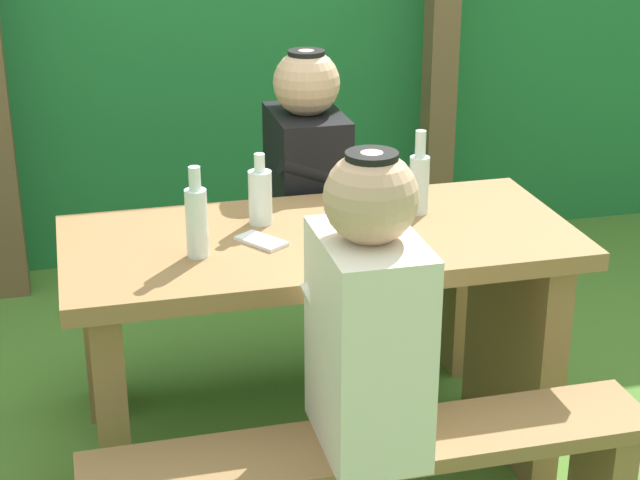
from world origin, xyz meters
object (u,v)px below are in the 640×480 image
at_px(picnic_table, 320,315).
at_px(bottle_right, 419,180).
at_px(bottle_left, 197,219).
at_px(cell_phone, 261,241).
at_px(person_white_shirt, 368,315).
at_px(drinking_glass, 380,196).
at_px(bottle_center, 260,195).
at_px(person_black_coat, 307,170).
at_px(bench_far, 281,301).

xyz_separation_m(picnic_table, bottle_right, (0.31, 0.09, 0.35)).
height_order(bottle_left, bottle_right, bottle_right).
bearing_deg(cell_phone, bottle_left, 161.52).
bearing_deg(person_white_shirt, drinking_glass, 70.74).
distance_m(bottle_right, bottle_center, 0.46).
height_order(picnic_table, drinking_glass, drinking_glass).
bearing_deg(bottle_center, cell_phone, -100.55).
bearing_deg(person_black_coat, picnic_table, -99.70).
xyz_separation_m(bottle_left, bottle_center, (0.20, 0.19, -0.02)).
relative_size(picnic_table, person_black_coat, 1.95).
height_order(person_black_coat, bottle_center, person_black_coat).
distance_m(picnic_table, bottle_left, 0.50).
bearing_deg(cell_phone, picnic_table, -25.67).
distance_m(bench_far, bottle_center, 0.69).
distance_m(picnic_table, bottle_center, 0.38).
relative_size(bottle_left, cell_phone, 1.73).
distance_m(drinking_glass, cell_phone, 0.42).
xyz_separation_m(drinking_glass, bottle_left, (-0.56, -0.21, 0.06)).
height_order(bench_far, drinking_glass, drinking_glass).
xyz_separation_m(picnic_table, drinking_glass, (0.21, 0.14, 0.29)).
relative_size(picnic_table, bottle_center, 6.90).
relative_size(bottle_right, cell_phone, 1.75).
height_order(picnic_table, bottle_center, bottle_center).
xyz_separation_m(person_black_coat, cell_phone, (-0.26, -0.56, -0.00)).
height_order(person_black_coat, drinking_glass, person_black_coat).
relative_size(bench_far, bottle_center, 6.90).
height_order(person_black_coat, bottle_left, person_black_coat).
bearing_deg(person_white_shirt, cell_phone, 106.28).
xyz_separation_m(bench_far, drinking_glass, (0.21, -0.40, 0.49)).
height_order(picnic_table, bottle_right, bottle_right).
bearing_deg(bench_far, picnic_table, -90.00).
bearing_deg(drinking_glass, person_black_coat, 107.27).
distance_m(person_white_shirt, drinking_glass, 0.71).
bearing_deg(bottle_center, bench_far, 71.16).
relative_size(picnic_table, bottle_left, 5.76).
xyz_separation_m(bottle_left, bottle_right, (0.66, 0.17, -0.00)).
bearing_deg(person_black_coat, bench_far, 177.91).
relative_size(person_white_shirt, bottle_left, 2.96).
height_order(bench_far, bottle_left, bottle_left).
xyz_separation_m(person_black_coat, bottle_right, (0.22, -0.44, 0.09)).
distance_m(person_black_coat, bottle_right, 0.50).
xyz_separation_m(bottle_right, bottle_center, (-0.46, 0.03, -0.02)).
height_order(bench_far, person_black_coat, person_black_coat).
height_order(person_black_coat, bottle_right, person_black_coat).
relative_size(bench_far, drinking_glass, 16.23).
distance_m(person_black_coat, drinking_glass, 0.41).
bearing_deg(cell_phone, bottle_center, 45.20).
distance_m(bottle_left, bottle_center, 0.28).
relative_size(bottle_left, bottle_right, 0.99).
bearing_deg(picnic_table, cell_phone, -171.42).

